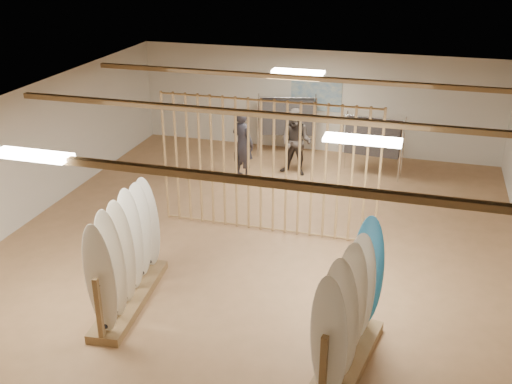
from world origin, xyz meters
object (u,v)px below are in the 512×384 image
(rack_left, at_px, (128,268))
(clothing_rack_a, at_px, (287,117))
(shopper_b, at_px, (296,138))
(clothing_rack_b, at_px, (373,137))
(shopper_a, at_px, (243,139))
(rack_right, at_px, (348,326))

(rack_left, bearing_deg, clothing_rack_a, 78.29)
(clothing_rack_a, relative_size, shopper_b, 0.86)
(clothing_rack_b, distance_m, shopper_a, 3.24)
(rack_right, xyz_separation_m, clothing_rack_b, (-0.44, 7.48, 0.32))
(clothing_rack_b, xyz_separation_m, shopper_b, (-1.85, -0.46, -0.04))
(clothing_rack_a, height_order, shopper_a, shopper_a)
(rack_left, xyz_separation_m, clothing_rack_a, (0.83, 7.76, 0.43))
(rack_right, relative_size, shopper_a, 1.10)
(rack_left, bearing_deg, shopper_a, 82.64)
(clothing_rack_b, bearing_deg, shopper_b, -160.19)
(rack_right, height_order, shopper_a, rack_right)
(clothing_rack_a, relative_size, shopper_a, 0.83)
(shopper_b, bearing_deg, clothing_rack_b, 22.48)
(rack_right, distance_m, shopper_b, 7.39)
(clothing_rack_b, bearing_deg, shopper_a, -155.67)
(rack_right, bearing_deg, clothing_rack_b, 102.68)
(shopper_a, bearing_deg, clothing_rack_a, -83.00)
(rack_right, xyz_separation_m, shopper_a, (-3.51, 6.45, 0.31))
(rack_left, bearing_deg, clothing_rack_b, 59.03)
(rack_left, distance_m, shopper_b, 6.55)
(rack_right, relative_size, shopper_b, 1.13)
(rack_left, distance_m, rack_right, 3.74)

